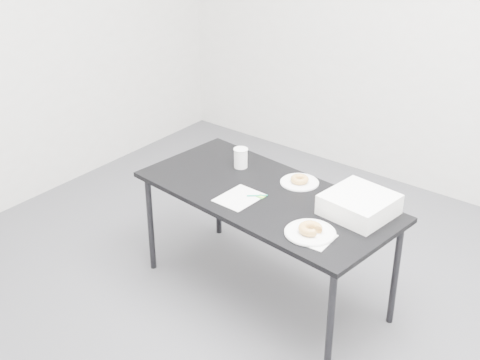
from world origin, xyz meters
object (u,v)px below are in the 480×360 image
Objects in this scene: table at (266,202)px; scorecard at (239,198)px; plate_near at (310,233)px; bakery_box at (359,204)px; pen at (257,196)px; donut_near at (310,229)px; donut_far at (300,179)px; coffee_cup at (241,158)px; plate_far at (299,182)px.

table is 6.24× the size of scorecard.
plate_near is 0.79× the size of bakery_box.
table is 0.08m from pen.
donut_near is 0.37× the size of bakery_box.
donut_near is at bearing -51.00° from donut_far.
coffee_cup reaches higher than bakery_box.
bakery_box is (0.09, 0.33, 0.02)m from donut_near.
plate_far is at bearing 30.66° from pen.
plate_far is at bearing 77.86° from table.
donut_near is 1.17× the size of donut_far.
donut_near reaches higher than plate_far.
donut_near is (0.42, -0.20, 0.08)m from table.
plate_near is at bearing -51.00° from donut_far.
donut_near is at bearing 0.00° from plate_near.
plate_far is (0.09, 0.28, -0.00)m from pen.
plate_near is 0.02m from donut_near.
bakery_box is (0.09, 0.33, 0.05)m from plate_near.
coffee_cup reaches higher than plate_near.
plate_far is 2.13× the size of donut_far.
scorecard is 0.39m from donut_far.
donut_near reaches higher than scorecard.
scorecard is at bearing 171.76° from donut_near.
plate_far is (-0.35, 0.43, -0.00)m from plate_near.
plate_near is 0.34m from bakery_box.
donut_far is (0.09, 0.28, 0.02)m from pen.
plate_near is 0.83m from coffee_cup.
plate_near is at bearing -5.84° from scorecard.
table is 7.00× the size of plate_far.
coffee_cup is 0.83m from bakery_box.
scorecard is 1.12× the size of plate_far.
bakery_box is at bearing 19.38° from table.
donut_far is 0.86× the size of coffee_cup.
donut_near is at bearing -59.07° from pen.
donut_far is 0.40m from coffee_cup.
scorecard is 0.51m from donut_near.
pen is 0.45× the size of plate_near.
donut_near is (0.51, -0.07, 0.03)m from scorecard.
coffee_cup reaches higher than donut_near.
plate_near is 2.13× the size of donut_near.
scorecard is at bearing -173.31° from pen.
bakery_box reaches higher than donut_far.
plate_near reaches higher than table.
pen reaches higher than table.
bakery_box is at bearing 25.31° from scorecard.
bakery_box is (0.60, 0.25, 0.05)m from scorecard.
donut_far is at bearing 173.78° from bakery_box.
pen is 0.95× the size of coffee_cup.
donut_far is at bearing 67.66° from scorecard.
bakery_box is at bearing -12.79° from donut_far.
coffee_cup is (-0.39, -0.05, 0.06)m from plate_far.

